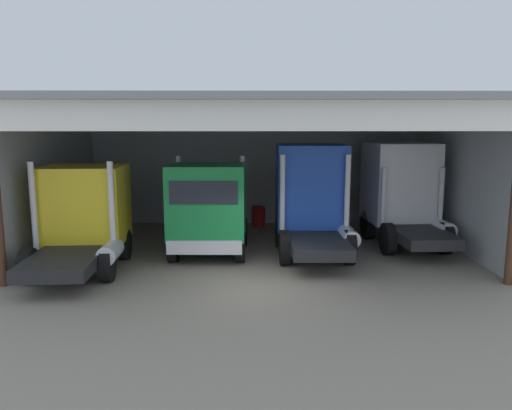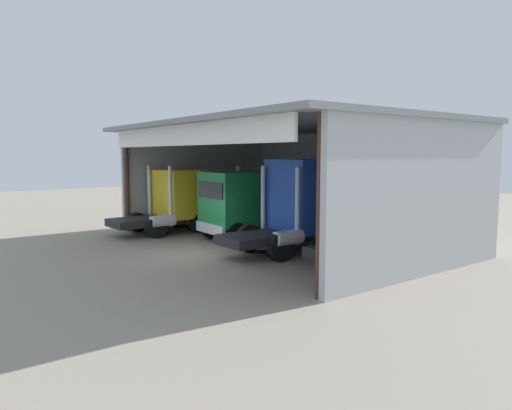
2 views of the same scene
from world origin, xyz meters
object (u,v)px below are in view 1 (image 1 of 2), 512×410
Objects in this scene: truck_yellow_yard_outside at (83,216)px; truck_blue_right_bay at (312,198)px; tool_cart at (181,218)px; truck_green_center_right_bay at (208,209)px; truck_white_center_left_bay at (402,191)px; oil_drum at (259,216)px.

truck_yellow_yard_outside is 1.00× the size of truck_blue_right_bay.
truck_green_center_right_bay is at bearing -70.39° from tool_cart.
truck_white_center_left_bay is 5.97× the size of oil_drum.
truck_yellow_yard_outside is 4.03m from truck_green_center_right_bay.
truck_blue_right_bay reaches higher than tool_cart.
oil_drum is (-1.82, 4.44, -1.51)m from truck_blue_right_bay.
tool_cart is at bearing -170.60° from oil_drum.
truck_yellow_yard_outside is at bearing -111.61° from tool_cart.
oil_drum is 0.89× the size of tool_cart.
truck_blue_right_bay is 5.61× the size of oil_drum.
truck_green_center_right_bay reaches higher than oil_drum.
truck_green_center_right_bay is at bearing -168.31° from truck_white_center_left_bay.
tool_cart is (-3.39, -0.56, 0.06)m from oil_drum.
truck_yellow_yard_outside is 8.50m from oil_drum.
truck_yellow_yard_outside is 5.00× the size of tool_cart.
truck_yellow_yard_outside is at bearing -166.44° from truck_blue_right_bay.
truck_yellow_yard_outside is 6.22m from tool_cart.
truck_blue_right_bay is 5.03m from oil_drum.
oil_drum is (1.81, 5.00, -1.21)m from truck_green_center_right_bay.
truck_white_center_left_bay reaches higher than oil_drum.
truck_blue_right_bay reaches higher than truck_yellow_yard_outside.
truck_blue_right_bay is 4.98× the size of tool_cart.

